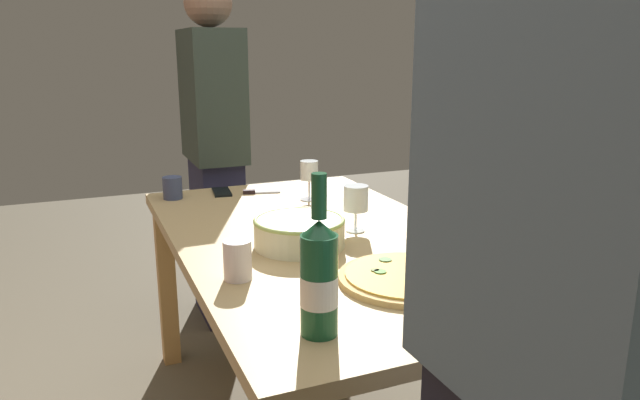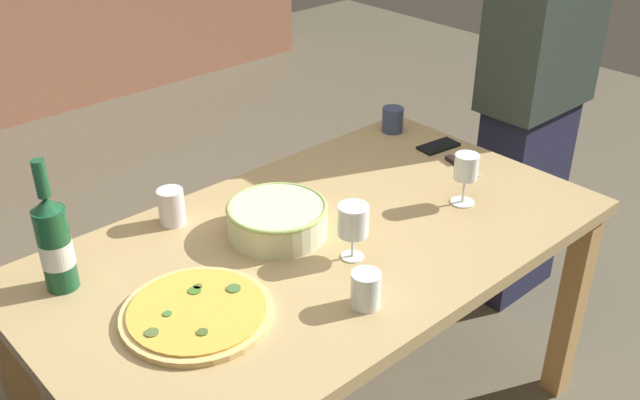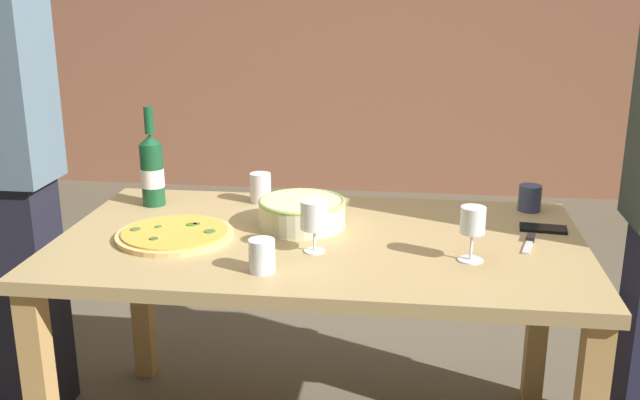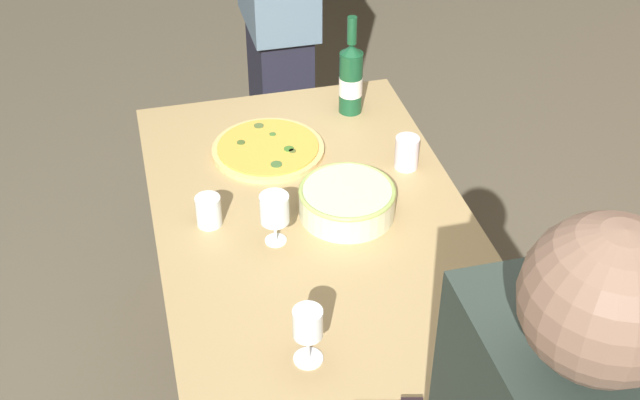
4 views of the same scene
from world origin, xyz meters
The scene contains 13 objects.
dining_table centered at (0.00, 0.00, 0.66)m, with size 1.60×0.90×0.75m.
pizza centered at (-0.44, -0.06, 0.76)m, with size 0.36×0.36×0.02m.
serving_bowl centered at (-0.07, 0.10, 0.80)m, with size 0.28×0.28×0.09m.
wine_bottle centered at (-0.62, 0.26, 0.88)m, with size 0.08×0.08×0.35m.
wine_glass_near_pizza centered at (0.44, -0.14, 0.86)m, with size 0.07×0.07×0.16m.
wine_glass_by_bottle centered at (0.00, -0.13, 0.85)m, with size 0.08×0.08×0.15m.
cup_amber centered at (-0.12, -0.29, 0.80)m, with size 0.07×0.07×0.09m, color white.
cup_ceramic centered at (0.67, 0.36, 0.79)m, with size 0.08×0.08×0.09m, color #364164.
cup_spare centered at (-0.25, 0.34, 0.80)m, with size 0.07×0.07×0.10m, color silver.
cell_phone centered at (0.69, 0.16, 0.76)m, with size 0.07×0.14×0.01m, color black.
pizza_knife centered at (0.63, 0.02, 0.76)m, with size 0.06×0.15×0.02m.
person_host centered at (1.13, 0.08, 0.83)m, with size 0.43×0.24×1.65m.
person_guest_left centered at (-1.12, 0.12, 0.89)m, with size 0.40×0.24×1.75m.
Camera 1 is at (-1.67, 0.70, 1.33)m, focal length 33.16 mm.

